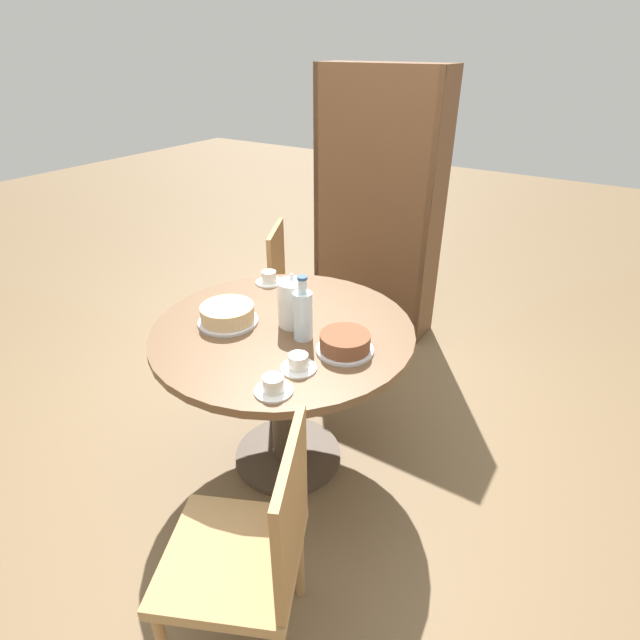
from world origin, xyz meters
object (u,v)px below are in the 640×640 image
cake_second (345,343)px  cup_a (269,278)px  water_bottle (303,314)px  cup_c (273,386)px  coffee_pot (292,302)px  cup_b (298,363)px  chair_a (299,295)px  chair_b (251,550)px  cake_main (228,314)px  bookshelf (375,210)px

cake_second → cup_a: 0.74m
water_bottle → cup_c: size_ratio=2.02×
water_bottle → cup_a: (-0.46, 0.36, -0.09)m
coffee_pot → water_bottle: water_bottle is taller
water_bottle → cup_b: 0.24m
chair_a → cake_second: size_ratio=3.88×
chair_b → cake_main: (-0.66, 0.67, 0.32)m
cup_b → cake_main: bearing=164.8°
chair_a → cup_c: (0.69, -1.14, 0.31)m
chair_a → cup_a: bearing=168.9°
water_bottle → cup_b: size_ratio=2.02×
coffee_pot → cake_main: coffee_pot is taller
water_bottle → cake_main: size_ratio=1.06×
cup_a → cup_b: 0.79m
chair_a → cake_second: (0.77, -0.78, 0.32)m
water_bottle → cup_b: (0.11, -0.20, -0.09)m
chair_b → cup_b: size_ratio=6.47×
bookshelf → cup_c: bearing=106.8°
bookshelf → cake_main: bearing=93.1°
bookshelf → water_bottle: 1.55m
bookshelf → chair_b: bearing=108.5°
chair_b → cup_a: size_ratio=6.47×
cup_a → cup_c: size_ratio=1.00×
water_bottle → cake_second: bearing=2.1°
chair_b → cup_a: chair_b is taller
bookshelf → cup_c: (0.56, -1.85, -0.08)m
cup_a → cup_b: size_ratio=1.00×
cup_c → chair_b: bearing=-63.6°
cake_second → cup_b: bearing=-112.5°
water_bottle → cup_c: (0.12, -0.36, -0.09)m
cake_second → cup_a: cake_second is taller
cup_b → chair_b: bearing=-70.2°
cup_a → cup_c: same height
cup_a → cup_c: bearing=-51.1°
cup_a → cake_second: bearing=-28.1°
cup_b → cup_c: (0.01, -0.16, 0.00)m
cake_second → cup_b: size_ratio=1.67×
cup_a → cup_b: (0.57, -0.55, 0.00)m
chair_b → cake_second: (-0.11, 0.75, 0.32)m
cake_main → cup_b: size_ratio=1.90×
cup_a → cup_b: bearing=-44.1°
water_bottle → cake_main: bearing=-169.0°
cake_main → cup_b: cake_main is taller
cake_main → cup_b: bearing=-15.2°
cup_b → cup_c: bearing=-87.6°
chair_b → cake_main: chair_b is taller
water_bottle → chair_b: bearing=-67.4°
chair_b → cake_main: bearing=-160.7°
cake_second → cup_b: 0.22m
water_bottle → cup_a: water_bottle is taller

